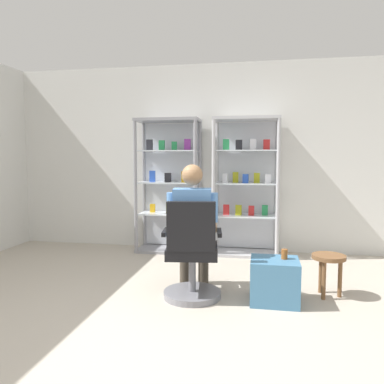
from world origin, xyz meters
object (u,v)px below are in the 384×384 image
display_cabinet_left (169,184)px  storage_crate (274,281)px  display_cabinet_right (246,186)px  tea_glass (284,254)px  seated_shopkeeper (193,223)px  wooden_stool (329,263)px  office_chair (192,259)px

display_cabinet_left → storage_crate: display_cabinet_left is taller
display_cabinet_right → tea_glass: (0.43, -1.75, -0.51)m
display_cabinet_left → storage_crate: bearing=-51.0°
seated_shopkeeper → wooden_stool: size_ratio=3.13×
office_chair → tea_glass: (0.86, 0.10, 0.06)m
office_chair → display_cabinet_right: bearing=77.0°
storage_crate → wooden_stool: (0.52, 0.25, 0.13)m
tea_glass → wooden_stool: size_ratio=0.23×
display_cabinet_right → tea_glass: bearing=-76.1°
office_chair → storage_crate: size_ratio=2.17×
display_cabinet_right → tea_glass: 1.87m
display_cabinet_right → seated_shopkeeper: size_ratio=1.47×
display_cabinet_left → storage_crate: 2.42m
storage_crate → tea_glass: 0.27m
display_cabinet_right → storage_crate: (0.35, -1.78, -0.76)m
wooden_stool → seated_shopkeeper: bearing=-173.3°
display_cabinet_left → display_cabinet_right: size_ratio=1.00×
tea_glass → wooden_stool: tea_glass is taller
display_cabinet_left → office_chair: (0.67, -1.85, -0.57)m
display_cabinet_left → office_chair: display_cabinet_left is taller
display_cabinet_right → wooden_stool: bearing=-60.6°
display_cabinet_right → seated_shopkeeper: (-0.45, -1.69, -0.25)m
display_cabinet_right → storage_crate: bearing=-79.0°
display_cabinet_left → tea_glass: bearing=-48.8°
wooden_stool → tea_glass: bearing=-153.7°
seated_shopkeeper → wooden_stool: seated_shopkeeper is taller
wooden_stool → display_cabinet_left: bearing=142.0°
wooden_stool → display_cabinet_right: bearing=119.4°
display_cabinet_left → display_cabinet_right: bearing=-0.0°
seated_shopkeeper → wooden_stool: 1.38m
display_cabinet_left → seated_shopkeeper: 1.83m
seated_shopkeeper → display_cabinet_right: bearing=75.1°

